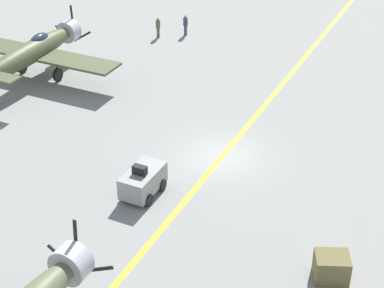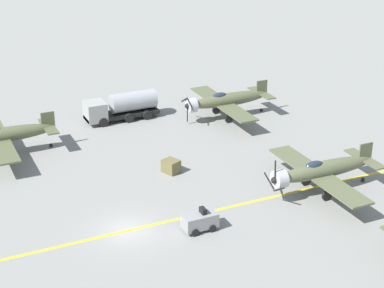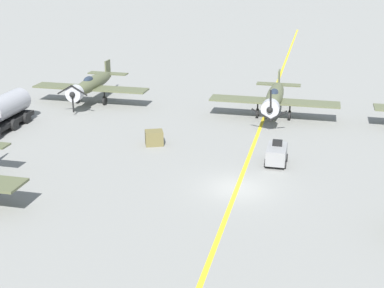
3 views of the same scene
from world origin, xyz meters
TOP-DOWN VIEW (x-y plane):
  - ground_plane at (0.00, 0.00)m, footprint 400.00×400.00m
  - taxiway_stripe at (0.00, 0.00)m, footprint 0.30×160.00m
  - airplane_near_center at (-0.87, -16.78)m, footprint 12.00×9.98m
  - airplane_near_right at (17.92, -17.68)m, footprint 12.00×9.98m
  - tow_tractor at (-2.14, -5.00)m, footprint 1.57×2.60m
  - supply_crate_by_tanker at (7.90, -6.95)m, footprint 1.76×1.64m

SIDE VIEW (x-z plane):
  - ground_plane at x=0.00m, z-range 0.00..0.00m
  - taxiway_stripe at x=0.00m, z-range 0.00..0.01m
  - supply_crate_by_tanker at x=7.90m, z-range 0.00..1.18m
  - tow_tractor at x=-2.14m, z-range -0.11..1.69m
  - airplane_near_right at x=17.92m, z-range 0.19..3.84m
  - airplane_near_center at x=-0.87m, z-range 0.11..3.91m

